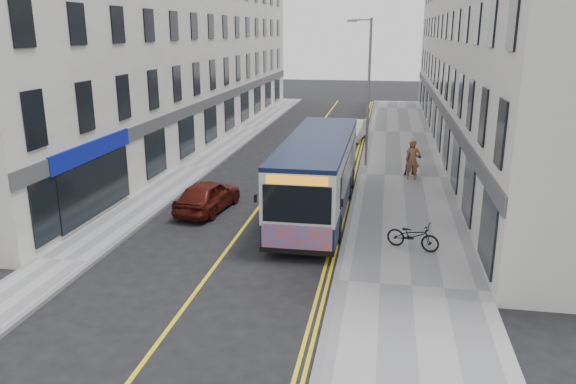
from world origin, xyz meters
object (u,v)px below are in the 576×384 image
at_px(bicycle, 413,236).
at_px(pedestrian_near, 413,160).
at_px(car_white, 353,130).
at_px(pedestrian_far, 413,158).
at_px(city_bus, 318,172).
at_px(car_maroon, 208,195).
at_px(streetlamp, 367,88).

bearing_deg(bicycle, pedestrian_near, 17.91).
distance_m(pedestrian_near, car_white, 11.30).
distance_m(bicycle, pedestrian_near, 9.62).
relative_size(bicycle, car_white, 0.45).
bearing_deg(pedestrian_far, city_bus, -131.77).
distance_m(car_white, car_maroon, 17.82).
relative_size(bicycle, car_maroon, 0.46).
relative_size(streetlamp, car_maroon, 2.00).
relative_size(car_white, car_maroon, 1.03).
xyz_separation_m(pedestrian_near, car_maroon, (-8.67, -6.42, -0.44)).
height_order(pedestrian_near, car_white, pedestrian_near).
bearing_deg(streetlamp, bicycle, -79.84).
bearing_deg(pedestrian_far, bicycle, -101.57).
bearing_deg(bicycle, car_white, 29.11).
height_order(streetlamp, bicycle, streetlamp).
relative_size(bicycle, pedestrian_near, 0.92).
bearing_deg(pedestrian_near, bicycle, -88.32).
xyz_separation_m(streetlamp, city_bus, (-1.59, -8.43, -2.64)).
xyz_separation_m(bicycle, pedestrian_far, (0.35, 10.40, 0.43)).
height_order(city_bus, pedestrian_near, city_bus).
height_order(bicycle, pedestrian_near, pedestrian_near).
relative_size(streetlamp, pedestrian_far, 4.41).
bearing_deg(car_maroon, car_white, -98.69).
bearing_deg(car_white, city_bus, -84.49).
xyz_separation_m(city_bus, pedestrian_near, (4.09, 5.79, -0.62)).
relative_size(pedestrian_far, car_white, 0.44).
relative_size(pedestrian_near, pedestrian_far, 1.10).
bearing_deg(city_bus, car_white, 88.50).
bearing_deg(bicycle, city_bus, 64.48).
bearing_deg(car_maroon, pedestrian_near, -135.83).
bearing_deg(pedestrian_near, car_white, 112.38).
bearing_deg(car_white, pedestrian_far, -62.46).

